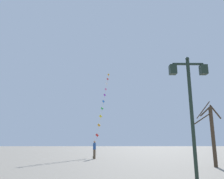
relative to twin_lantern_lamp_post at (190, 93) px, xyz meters
The scene contains 5 objects.
ground_plane 14.22m from the twin_lantern_lamp_post, 101.68° to the left, with size 160.00×160.00×0.00m, color gray.
twin_lantern_lamp_post is the anchor object (origin of this frame).
kite_train 23.32m from the twin_lantern_lamp_post, 100.52° to the left, with size 1.65×15.09×13.58m.
kite_flyer 14.61m from the twin_lantern_lamp_post, 109.23° to the left, with size 0.26×0.61×1.71m.
bare_tree 7.10m from the twin_lantern_lamp_post, 60.32° to the left, with size 2.08×0.96×4.25m.
Camera 1 is at (-0.46, -2.41, 1.52)m, focal length 36.23 mm.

